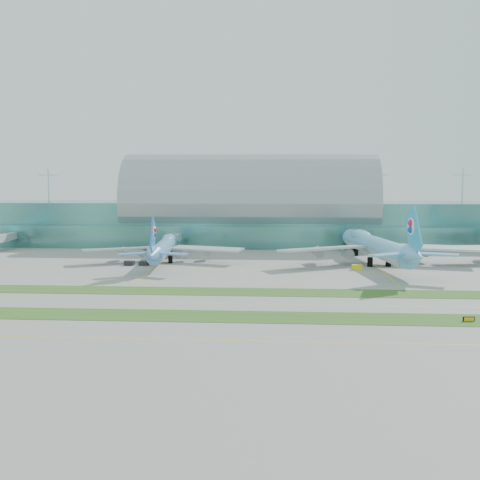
# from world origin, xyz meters

# --- Properties ---
(ground) EXTENTS (700.00, 700.00, 0.00)m
(ground) POSITION_xyz_m (0.00, 0.00, 0.00)
(ground) COLOR gray
(ground) RESTS_ON ground
(terminal) EXTENTS (340.00, 69.10, 36.00)m
(terminal) POSITION_xyz_m (0.01, 128.79, 14.23)
(terminal) COLOR #3D7A75
(terminal) RESTS_ON ground
(grass_strip_near) EXTENTS (420.00, 12.00, 0.08)m
(grass_strip_near) POSITION_xyz_m (0.00, -28.00, 0.04)
(grass_strip_near) COLOR #2D591E
(grass_strip_near) RESTS_ON ground
(grass_strip_far) EXTENTS (420.00, 12.00, 0.08)m
(grass_strip_far) POSITION_xyz_m (0.00, 2.00, 0.04)
(grass_strip_far) COLOR #2D591E
(grass_strip_far) RESTS_ON ground
(taxiline_a) EXTENTS (420.00, 0.35, 0.01)m
(taxiline_a) POSITION_xyz_m (0.00, -48.00, 0.01)
(taxiline_a) COLOR yellow
(taxiline_a) RESTS_ON ground
(taxiline_b) EXTENTS (420.00, 0.35, 0.01)m
(taxiline_b) POSITION_xyz_m (0.00, -14.00, 0.01)
(taxiline_b) COLOR yellow
(taxiline_b) RESTS_ON ground
(taxiline_c) EXTENTS (420.00, 0.35, 0.01)m
(taxiline_c) POSITION_xyz_m (0.00, 18.00, 0.01)
(taxiline_c) COLOR yellow
(taxiline_c) RESTS_ON ground
(taxiline_d) EXTENTS (420.00, 0.35, 0.01)m
(taxiline_d) POSITION_xyz_m (0.00, 40.00, 0.01)
(taxiline_d) COLOR yellow
(taxiline_d) RESTS_ON ground
(airliner_b) EXTENTS (60.09, 68.42, 18.82)m
(airliner_b) POSITION_xyz_m (-28.96, 60.96, 5.81)
(airliner_b) COLOR #629CD7
(airliner_b) RESTS_ON ground
(airliner_c) EXTENTS (73.03, 83.62, 23.06)m
(airliner_c) POSITION_xyz_m (48.96, 58.69, 7.11)
(airliner_c) COLOR #67B4E4
(airliner_c) RESTS_ON ground
(gse_c) EXTENTS (3.80, 2.56, 1.69)m
(gse_c) POSITION_xyz_m (-39.61, 50.29, 0.84)
(gse_c) COLOR black
(gse_c) RESTS_ON ground
(gse_d) EXTENTS (3.75, 2.91, 1.55)m
(gse_d) POSITION_xyz_m (-34.29, 50.24, 0.77)
(gse_d) COLOR black
(gse_d) RESTS_ON ground
(gse_e) EXTENTS (3.53, 2.02, 1.79)m
(gse_e) POSITION_xyz_m (40.81, 45.09, 0.89)
(gse_e) COLOR yellow
(gse_e) RESTS_ON ground
(gse_f) EXTENTS (3.15, 1.66, 1.51)m
(gse_f) POSITION_xyz_m (60.49, 56.51, 0.75)
(gse_f) COLOR black
(gse_f) RESTS_ON ground
(taxiway_sign_east) EXTENTS (2.65, 0.55, 1.12)m
(taxiway_sign_east) POSITION_xyz_m (55.72, -29.09, 0.55)
(taxiway_sign_east) COLOR black
(taxiway_sign_east) RESTS_ON ground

